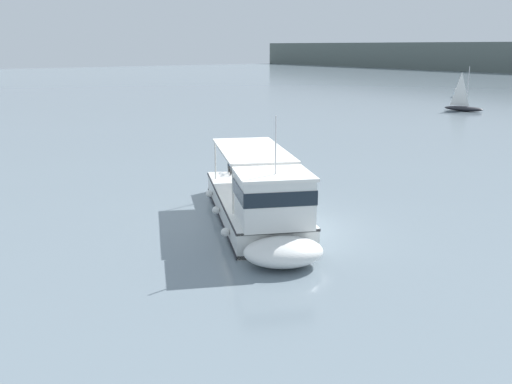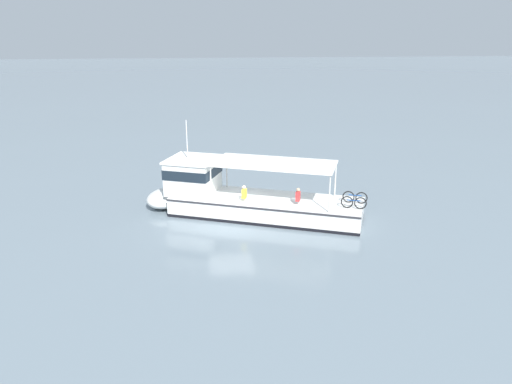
% 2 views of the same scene
% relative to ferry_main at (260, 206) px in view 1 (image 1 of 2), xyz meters
% --- Properties ---
extents(ground_plane, '(400.00, 400.00, 0.00)m').
position_rel_ferry_main_xyz_m(ground_plane, '(0.65, 1.47, -1.01)').
color(ground_plane, slate).
extents(ferry_main, '(12.87, 7.98, 5.32)m').
position_rel_ferry_main_xyz_m(ferry_main, '(0.00, 0.00, 0.00)').
color(ferry_main, white).
rests_on(ferry_main, ground).
extents(sailboat_near_starboard, '(5.00, 2.73, 5.40)m').
position_rel_ferry_main_xyz_m(sailboat_near_starboard, '(-24.81, 47.56, -0.47)').
color(sailboat_near_starboard, '#232328').
rests_on(sailboat_near_starboard, ground).
extents(motorboat_horizon_west, '(3.29, 3.61, 1.26)m').
position_rel_ferry_main_xyz_m(motorboat_horizon_west, '(-37.57, 63.52, -0.47)').
color(motorboat_horizon_west, teal).
rests_on(motorboat_horizon_west, ground).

